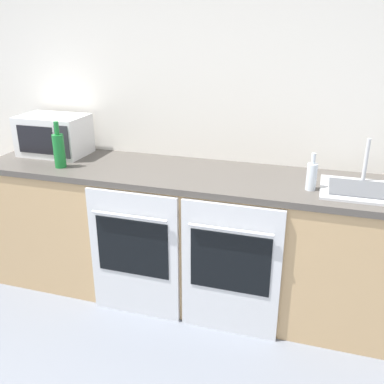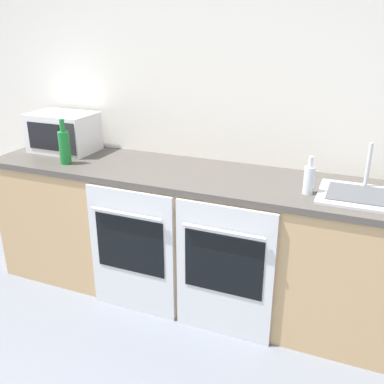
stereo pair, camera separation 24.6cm
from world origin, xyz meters
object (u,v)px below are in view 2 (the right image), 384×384
Objects in this scene: oven_left at (131,252)px; microwave at (63,132)px; bottle_clear at (309,179)px; sink at (364,195)px; oven_right at (224,272)px; bottle_green at (64,146)px.

microwave is (-0.81, 0.45, 0.63)m from oven_left.
oven_left is 1.84× the size of microwave.
bottle_clear is 0.45× the size of sink.
oven_right is 1.79× the size of sink.
microwave is at bearing 162.88° from oven_right.
oven_left and oven_right have the same top height.
sink reaches higher than bottle_clear.
bottle_clear is at bearing -6.33° from microwave.
sink reaches higher than oven_left.
oven_right is 1.64m from microwave.
bottle_green is at bearing -51.17° from microwave.
oven_left is 1.00× the size of oven_right.
oven_left is 1.79× the size of sink.
bottle_clear reaches higher than oven_right.
oven_right is 3.99× the size of bottle_clear.
sink is at bearing 12.55° from oven_left.
oven_right is at bearing -149.88° from bottle_clear.
bottle_green is 1.65m from bottle_clear.
oven_left is at bearing -167.15° from bottle_clear.
sink is (2.17, -0.15, -0.13)m from microwave.
microwave reaches higher than sink.
microwave reaches higher than oven_right.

